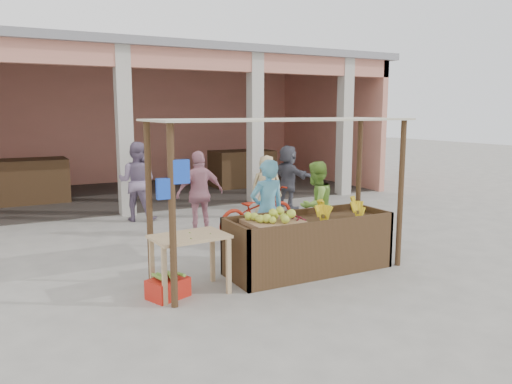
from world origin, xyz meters
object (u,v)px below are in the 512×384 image
vendor_blue (267,207)px  motorcycle (257,211)px  vendor_green (316,203)px  red_crate (168,288)px  side_table (190,245)px  fruit_stall (308,246)px

vendor_blue → motorcycle: 1.72m
vendor_green → motorcycle: size_ratio=0.85×
red_crate → vendor_blue: bearing=1.9°
red_crate → motorcycle: size_ratio=0.26×
side_table → red_crate: 0.64m
side_table → vendor_blue: vendor_blue is taller
side_table → vendor_green: bearing=15.8°
side_table → motorcycle: (2.29, 2.36, -0.16)m
vendor_blue → vendor_green: (1.15, 0.27, -0.07)m
side_table → vendor_blue: size_ratio=0.58×
side_table → red_crate: side_table is taller
red_crate → vendor_green: bearing=-1.7°
red_crate → motorcycle: 3.59m
vendor_green → motorcycle: bearing=-86.4°
motorcycle → fruit_stall: bearing=158.8°
fruit_stall → vendor_blue: size_ratio=1.42×
red_crate → vendor_blue: 2.32m
fruit_stall → vendor_blue: 0.98m
red_crate → vendor_green: size_ratio=0.30×
fruit_stall → vendor_green: 1.40m
side_table → motorcycle: 3.29m
fruit_stall → motorcycle: motorcycle is taller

